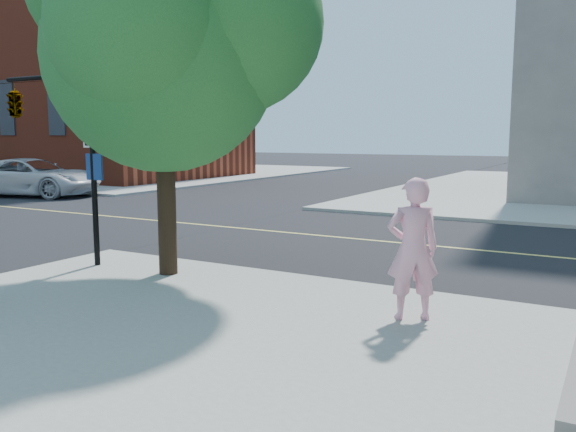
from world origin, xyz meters
The scene contains 9 objects.
ground centered at (0.00, 0.00, 0.00)m, with size 140.00×140.00×0.00m, color black.
road_ew centered at (0.00, 4.50, 0.01)m, with size 140.00×9.00×0.01m, color black.
sidewalk_nw centered at (-23.00, 21.50, 0.06)m, with size 26.00×25.00×0.12m, color #9A9B93.
church centered at (-20.00, 18.00, 7.18)m, with size 15.20×12.00×14.40m.
office_block centered at (-32.00, 21.98, 9.12)m, with size 12.00×14.08×18.00m.
man_on_phone centered at (6.35, -1.58, 1.09)m, with size 0.71×0.46×1.94m, color #EDA0BC.
street_tree centered at (1.77, -1.12, 4.46)m, with size 5.07×4.61×6.72m.
signal_pole centered at (-1.88, -1.25, 3.22)m, with size 3.37×0.38×3.81m.
car_a centered at (-13.51, 7.64, 0.82)m, with size 2.71×5.88×1.63m, color silver.
Camera 1 is at (8.76, -9.28, 2.61)m, focal length 37.09 mm.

